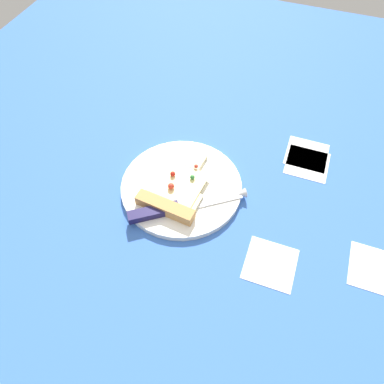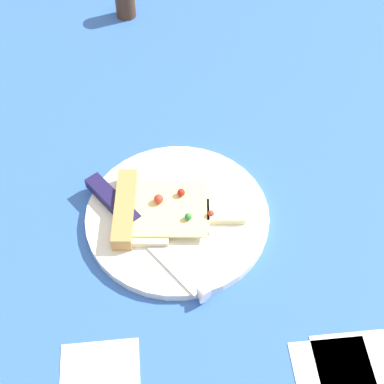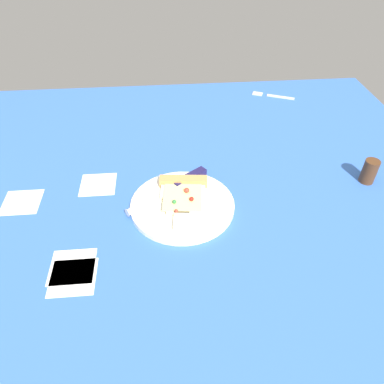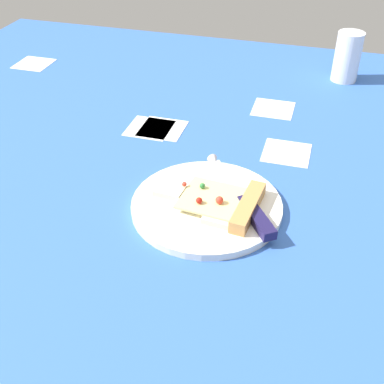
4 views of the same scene
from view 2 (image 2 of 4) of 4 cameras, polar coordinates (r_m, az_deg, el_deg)
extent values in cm
cube|color=#3360B7|center=(76.24, 4.49, -5.05)|extent=(155.74, 155.74, 3.00)
cube|color=white|center=(67.97, 14.44, -17.97)|extent=(9.00, 9.00, 0.20)
cube|color=white|center=(68.91, 16.53, -17.16)|extent=(9.00, 9.00, 0.20)
cube|color=white|center=(66.75, -9.42, -18.49)|extent=(9.00, 9.00, 0.20)
cylinder|color=white|center=(75.76, -1.51, -2.51)|extent=(24.97, 24.97, 1.29)
cube|color=beige|center=(75.06, -4.58, -1.98)|extent=(11.56, 7.11, 1.00)
cube|color=beige|center=(74.81, -0.38, -2.00)|extent=(7.74, 6.32, 1.00)
cube|color=beige|center=(74.93, 3.45, -2.02)|extent=(4.12, 5.55, 1.00)
cube|color=#EDD88C|center=(74.35, -2.31, -1.70)|extent=(10.19, 10.90, 0.30)
cube|color=tan|center=(74.89, -6.90, -1.69)|extent=(12.21, 3.83, 2.20)
sphere|color=red|center=(74.41, -3.46, -0.71)|extent=(1.27, 1.27, 1.27)
sphere|color=red|center=(73.15, 1.96, -2.20)|extent=(0.84, 0.84, 0.84)
sphere|color=#2D7A38|center=(72.71, -0.39, -2.54)|extent=(0.97, 0.97, 0.97)
sphere|color=#B21E14|center=(75.11, -1.13, -0.05)|extent=(1.05, 1.05, 1.05)
cube|color=silver|center=(70.99, -2.38, -7.02)|extent=(10.93, 8.60, 0.30)
cone|color=silver|center=(68.70, 0.87, -10.24)|extent=(2.79, 2.79, 2.00)
cube|color=#1E1947|center=(76.29, -8.16, -0.89)|extent=(9.42, 7.60, 1.60)
cylinder|color=#4C2D19|center=(110.10, -6.91, 18.96)|extent=(3.72, 3.72, 6.45)
camera|label=1|loc=(0.48, -70.68, 21.02)|focal=34.15mm
camera|label=3|loc=(0.78, 63.49, 26.90)|focal=33.91mm
camera|label=4|loc=(1.08, -17.69, 44.18)|focal=46.12mm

